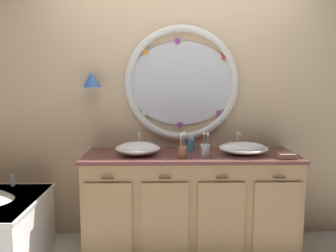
# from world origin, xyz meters

# --- Properties ---
(back_wall_assembly) EXTENTS (6.40, 0.26, 2.60)m
(back_wall_assembly) POSITION_xyz_m (-0.00, 0.59, 1.32)
(back_wall_assembly) COLOR #D6B78E
(back_wall_assembly) RESTS_ON ground_plane
(vanity_counter) EXTENTS (1.88, 0.63, 0.87)m
(vanity_counter) POSITION_xyz_m (0.09, 0.26, 0.44)
(vanity_counter) COLOR tan
(vanity_counter) RESTS_ON ground_plane
(sink_basin_left) EXTENTS (0.39, 0.39, 0.11)m
(sink_basin_left) POSITION_xyz_m (-0.37, 0.23, 0.93)
(sink_basin_left) COLOR white
(sink_basin_left) RESTS_ON vanity_counter
(sink_basin_right) EXTENTS (0.43, 0.43, 0.11)m
(sink_basin_right) POSITION_xyz_m (0.56, 0.23, 0.92)
(sink_basin_right) COLOR white
(sink_basin_right) RESTS_ON vanity_counter
(faucet_set_left) EXTENTS (0.23, 0.12, 0.16)m
(faucet_set_left) POSITION_xyz_m (-0.37, 0.47, 0.93)
(faucet_set_left) COLOR silver
(faucet_set_left) RESTS_ON vanity_counter
(faucet_set_right) EXTENTS (0.20, 0.14, 0.16)m
(faucet_set_right) POSITION_xyz_m (0.56, 0.47, 0.93)
(faucet_set_right) COLOR silver
(faucet_set_right) RESTS_ON vanity_counter
(toothbrush_holder_left) EXTENTS (0.08, 0.08, 0.22)m
(toothbrush_holder_left) POSITION_xyz_m (0.01, 0.09, 0.93)
(toothbrush_holder_left) COLOR #996647
(toothbrush_holder_left) RESTS_ON vanity_counter
(toothbrush_holder_right) EXTENTS (0.08, 0.08, 0.21)m
(toothbrush_holder_right) POSITION_xyz_m (0.21, 0.13, 0.93)
(toothbrush_holder_right) COLOR silver
(toothbrush_holder_right) RESTS_ON vanity_counter
(soap_dispenser) EXTENTS (0.06, 0.07, 0.14)m
(soap_dispenser) POSITION_xyz_m (0.11, 0.38, 0.93)
(soap_dispenser) COLOR #388EBC
(soap_dispenser) RESTS_ON vanity_counter
(folded_hand_towel) EXTENTS (0.14, 0.13, 0.04)m
(folded_hand_towel) POSITION_xyz_m (0.87, 0.07, 0.89)
(folded_hand_towel) COLOR #936B56
(folded_hand_towel) RESTS_ON vanity_counter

